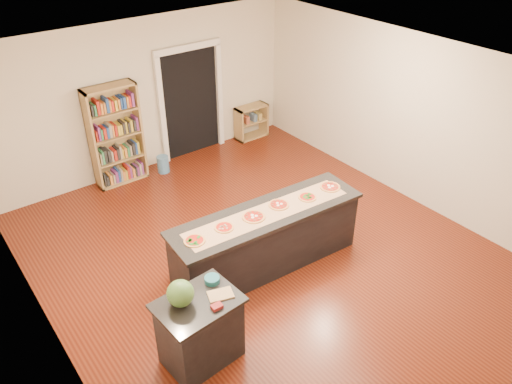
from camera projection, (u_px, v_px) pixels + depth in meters
room at (265, 173)px, 6.72m from camera, size 6.00×7.00×2.80m
doorway at (190, 96)px, 9.61m from camera, size 1.40×0.09×2.21m
kitchen_island at (267, 239)px, 7.02m from camera, size 2.82×0.76×0.93m
side_counter at (200, 330)px, 5.63m from camera, size 0.91×0.66×0.90m
bookshelf at (116, 136)px, 8.80m from camera, size 0.92×0.33×1.83m
low_shelf at (251, 122)px, 10.64m from camera, size 0.71×0.31×0.71m
waste_bin at (163, 164)px, 9.47m from camera, size 0.22×0.22×0.33m
kraft_paper at (268, 213)px, 6.75m from camera, size 2.47×0.61×0.00m
watermelon at (180, 293)px, 5.29m from camera, size 0.30×0.30×0.30m
cutting_board at (220, 295)px, 5.47m from camera, size 0.32×0.26×0.02m
package_red at (217, 307)px, 5.30m from camera, size 0.12×0.09×0.04m
package_teal at (212, 280)px, 5.64m from camera, size 0.17×0.17×0.07m
pizza_a at (194, 241)px, 6.22m from camera, size 0.28×0.28×0.02m
pizza_b at (224, 227)px, 6.45m from camera, size 0.26×0.26×0.02m
pizza_c at (254, 217)px, 6.65m from camera, size 0.31×0.31×0.02m
pizza_d at (279, 205)px, 6.90m from camera, size 0.28×0.28×0.02m
pizza_e at (307, 197)px, 7.06m from camera, size 0.26×0.26×0.02m
pizza_f at (330, 187)px, 7.30m from camera, size 0.32×0.32×0.02m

